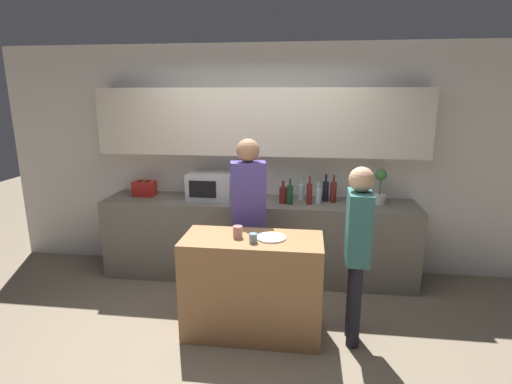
# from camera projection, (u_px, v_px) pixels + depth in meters

# --- Properties ---
(ground_plane) EXTENTS (14.00, 14.00, 0.00)m
(ground_plane) POSITION_uv_depth(u_px,v_px,m) (238.00, 345.00, 3.49)
(ground_plane) COLOR #7F705B
(back_wall) EXTENTS (6.40, 0.40, 2.70)m
(back_wall) POSITION_uv_depth(u_px,v_px,m) (261.00, 146.00, 4.72)
(back_wall) COLOR silver
(back_wall) RESTS_ON ground_plane
(back_counter) EXTENTS (3.60, 0.62, 0.93)m
(back_counter) POSITION_uv_depth(u_px,v_px,m) (258.00, 239.00, 4.72)
(back_counter) COLOR #6B665B
(back_counter) RESTS_ON ground_plane
(kitchen_island) EXTENTS (1.22, 0.55, 0.92)m
(kitchen_island) POSITION_uv_depth(u_px,v_px,m) (252.00, 286.00, 3.58)
(kitchen_island) COLOR #996B42
(kitchen_island) RESTS_ON ground_plane
(microwave) EXTENTS (0.52, 0.39, 0.30)m
(microwave) POSITION_uv_depth(u_px,v_px,m) (211.00, 186.00, 4.70)
(microwave) COLOR #B7BABC
(microwave) RESTS_ON back_counter
(toaster) EXTENTS (0.26, 0.16, 0.18)m
(toaster) POSITION_uv_depth(u_px,v_px,m) (145.00, 188.00, 4.81)
(toaster) COLOR #B21E19
(toaster) RESTS_ON back_counter
(potted_plant) EXTENTS (0.14, 0.14, 0.40)m
(potted_plant) POSITION_uv_depth(u_px,v_px,m) (380.00, 186.00, 4.45)
(potted_plant) COLOR silver
(potted_plant) RESTS_ON back_counter
(bottle_0) EXTENTS (0.09, 0.09, 0.26)m
(bottle_0) POSITION_uv_depth(u_px,v_px,m) (283.00, 195.00, 4.48)
(bottle_0) COLOR maroon
(bottle_0) RESTS_ON back_counter
(bottle_1) EXTENTS (0.07, 0.07, 0.29)m
(bottle_1) POSITION_uv_depth(u_px,v_px,m) (290.00, 195.00, 4.44)
(bottle_1) COLOR #194723
(bottle_1) RESTS_ON back_counter
(bottle_2) EXTENTS (0.08, 0.08, 0.25)m
(bottle_2) POSITION_uv_depth(u_px,v_px,m) (301.00, 192.00, 4.63)
(bottle_2) COLOR silver
(bottle_2) RESTS_ON back_counter
(bottle_3) EXTENTS (0.06, 0.06, 0.32)m
(bottle_3) POSITION_uv_depth(u_px,v_px,m) (309.00, 193.00, 4.44)
(bottle_3) COLOR maroon
(bottle_3) RESTS_ON back_counter
(bottle_4) EXTENTS (0.07, 0.07, 0.24)m
(bottle_4) POSITION_uv_depth(u_px,v_px,m) (318.00, 195.00, 4.48)
(bottle_4) COLOR silver
(bottle_4) RESTS_ON back_counter
(bottle_5) EXTENTS (0.07, 0.07, 0.31)m
(bottle_5) POSITION_uv_depth(u_px,v_px,m) (326.00, 191.00, 4.57)
(bottle_5) COLOR black
(bottle_5) RESTS_ON back_counter
(bottle_6) EXTENTS (0.07, 0.07, 0.32)m
(bottle_6) POSITION_uv_depth(u_px,v_px,m) (333.00, 192.00, 4.53)
(bottle_6) COLOR maroon
(bottle_6) RESTS_ON back_counter
(plate_on_island) EXTENTS (0.26, 0.26, 0.01)m
(plate_on_island) POSITION_uv_depth(u_px,v_px,m) (271.00, 238.00, 3.45)
(plate_on_island) COLOR white
(plate_on_island) RESTS_ON kitchen_island
(cup_0) EXTENTS (0.08, 0.08, 0.11)m
(cup_0) POSITION_uv_depth(u_px,v_px,m) (238.00, 232.00, 3.46)
(cup_0) COLOR tan
(cup_0) RESTS_ON kitchen_island
(cup_1) EXTENTS (0.07, 0.07, 0.08)m
(cup_1) POSITION_uv_depth(u_px,v_px,m) (253.00, 238.00, 3.35)
(cup_1) COLOR gray
(cup_1) RESTS_ON kitchen_island
(person_left) EXTENTS (0.37, 0.26, 1.72)m
(person_left) POSITION_uv_depth(u_px,v_px,m) (248.00, 208.00, 3.97)
(person_left) COLOR black
(person_left) RESTS_ON ground_plane
(person_center) EXTENTS (0.21, 0.34, 1.57)m
(person_center) POSITION_uv_depth(u_px,v_px,m) (357.00, 243.00, 3.33)
(person_center) COLOR black
(person_center) RESTS_ON ground_plane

